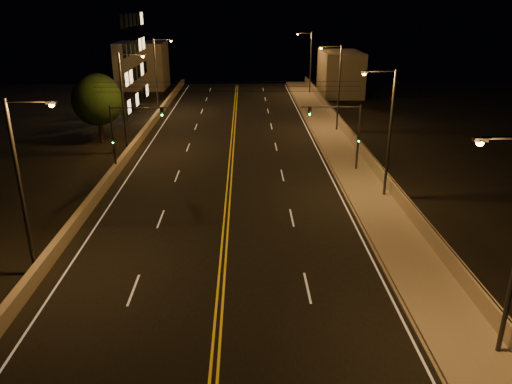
{
  "coord_description": "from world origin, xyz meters",
  "views": [
    {
      "loc": [
        1.31,
        -11.86,
        13.89
      ],
      "look_at": [
        2.0,
        18.0,
        2.5
      ],
      "focal_mm": 35.0,
      "sensor_mm": 36.0,
      "label": 1
    }
  ],
  "objects_px": {
    "streetlight_5": "(125,97)",
    "streetlight_6": "(158,71)",
    "traffic_signal_left": "(125,131)",
    "tree_0": "(97,101)",
    "traffic_signal_right": "(347,130)",
    "streetlight_2": "(337,83)",
    "streetlight_1": "(387,127)",
    "streetlight_4": "(24,179)",
    "streetlight_3": "(309,59)",
    "tree_1": "(98,95)",
    "building_tower": "(34,6)"
  },
  "relations": [
    {
      "from": "traffic_signal_right",
      "to": "streetlight_5",
      "type": "bearing_deg",
      "value": 162.6
    },
    {
      "from": "streetlight_2",
      "to": "traffic_signal_left",
      "type": "distance_m",
      "value": 24.92
    },
    {
      "from": "traffic_signal_left",
      "to": "tree_1",
      "type": "height_order",
      "value": "tree_1"
    },
    {
      "from": "streetlight_2",
      "to": "streetlight_3",
      "type": "xyz_separation_m",
      "value": [
        0.0,
        24.96,
        0.0
      ]
    },
    {
      "from": "streetlight_3",
      "to": "streetlight_6",
      "type": "xyz_separation_m",
      "value": [
        -21.46,
        -14.02,
        0.0
      ]
    },
    {
      "from": "streetlight_5",
      "to": "tree_1",
      "type": "distance_m",
      "value": 10.46
    },
    {
      "from": "tree_0",
      "to": "tree_1",
      "type": "height_order",
      "value": "tree_0"
    },
    {
      "from": "streetlight_4",
      "to": "streetlight_6",
      "type": "height_order",
      "value": "same"
    },
    {
      "from": "streetlight_2",
      "to": "tree_0",
      "type": "distance_m",
      "value": 25.7
    },
    {
      "from": "streetlight_1",
      "to": "traffic_signal_left",
      "type": "bearing_deg",
      "value": 162.94
    },
    {
      "from": "streetlight_4",
      "to": "traffic_signal_left",
      "type": "height_order",
      "value": "streetlight_4"
    },
    {
      "from": "streetlight_4",
      "to": "streetlight_5",
      "type": "distance_m",
      "value": 23.22
    },
    {
      "from": "streetlight_2",
      "to": "streetlight_4",
      "type": "xyz_separation_m",
      "value": [
        -21.46,
        -31.3,
        0.0
      ]
    },
    {
      "from": "streetlight_3",
      "to": "tree_1",
      "type": "distance_m",
      "value": 35.88
    },
    {
      "from": "streetlight_5",
      "to": "building_tower",
      "type": "distance_m",
      "value": 25.6
    },
    {
      "from": "streetlight_5",
      "to": "streetlight_6",
      "type": "relative_size",
      "value": 1.0
    },
    {
      "from": "traffic_signal_right",
      "to": "streetlight_3",
      "type": "bearing_deg",
      "value": 87.74
    },
    {
      "from": "traffic_signal_right",
      "to": "tree_0",
      "type": "bearing_deg",
      "value": 156.13
    },
    {
      "from": "tree_0",
      "to": "traffic_signal_right",
      "type": "bearing_deg",
      "value": -23.87
    },
    {
      "from": "streetlight_3",
      "to": "streetlight_4",
      "type": "relative_size",
      "value": 1.0
    },
    {
      "from": "streetlight_1",
      "to": "tree_0",
      "type": "relative_size",
      "value": 1.38
    },
    {
      "from": "traffic_signal_right",
      "to": "tree_0",
      "type": "relative_size",
      "value": 0.85
    },
    {
      "from": "traffic_signal_left",
      "to": "tree_1",
      "type": "relative_size",
      "value": 0.91
    },
    {
      "from": "tree_1",
      "to": "streetlight_2",
      "type": "bearing_deg",
      "value": -1.99
    },
    {
      "from": "streetlight_3",
      "to": "tree_0",
      "type": "distance_m",
      "value": 38.37
    },
    {
      "from": "streetlight_4",
      "to": "traffic_signal_left",
      "type": "distance_m",
      "value": 17.11
    },
    {
      "from": "tree_1",
      "to": "streetlight_1",
      "type": "bearing_deg",
      "value": -38.92
    },
    {
      "from": "streetlight_4",
      "to": "streetlight_6",
      "type": "relative_size",
      "value": 1.0
    },
    {
      "from": "streetlight_6",
      "to": "tree_0",
      "type": "bearing_deg",
      "value": -104.99
    },
    {
      "from": "streetlight_1",
      "to": "streetlight_3",
      "type": "height_order",
      "value": "same"
    },
    {
      "from": "streetlight_1",
      "to": "streetlight_6",
      "type": "xyz_separation_m",
      "value": [
        -21.46,
        31.49,
        0.0
      ]
    },
    {
      "from": "streetlight_3",
      "to": "streetlight_2",
      "type": "bearing_deg",
      "value": -90.0
    },
    {
      "from": "tree_0",
      "to": "tree_1",
      "type": "distance_m",
      "value": 4.85
    },
    {
      "from": "streetlight_3",
      "to": "streetlight_4",
      "type": "height_order",
      "value": "same"
    },
    {
      "from": "streetlight_5",
      "to": "streetlight_4",
      "type": "bearing_deg",
      "value": -90.0
    },
    {
      "from": "streetlight_2",
      "to": "streetlight_5",
      "type": "bearing_deg",
      "value": -159.37
    },
    {
      "from": "streetlight_3",
      "to": "streetlight_5",
      "type": "relative_size",
      "value": 1.0
    },
    {
      "from": "streetlight_1",
      "to": "traffic_signal_right",
      "type": "height_order",
      "value": "streetlight_1"
    },
    {
      "from": "streetlight_1",
      "to": "streetlight_4",
      "type": "xyz_separation_m",
      "value": [
        -21.46,
        -10.74,
        0.0
      ]
    },
    {
      "from": "traffic_signal_right",
      "to": "building_tower",
      "type": "xyz_separation_m",
      "value": [
        -34.71,
        25.55,
        9.71
      ]
    },
    {
      "from": "streetlight_1",
      "to": "streetlight_3",
      "type": "relative_size",
      "value": 1.0
    },
    {
      "from": "traffic_signal_left",
      "to": "streetlight_4",
      "type": "bearing_deg",
      "value": -93.88
    },
    {
      "from": "streetlight_4",
      "to": "tree_0",
      "type": "xyz_separation_m",
      "value": [
        -3.94,
        27.53,
        -1.13
      ]
    },
    {
      "from": "streetlight_3",
      "to": "streetlight_4",
      "type": "xyz_separation_m",
      "value": [
        -21.46,
        -56.26,
        0.0
      ]
    },
    {
      "from": "tree_1",
      "to": "streetlight_3",
      "type": "bearing_deg",
      "value": 42.1
    },
    {
      "from": "traffic_signal_right",
      "to": "building_tower",
      "type": "relative_size",
      "value": 0.21
    },
    {
      "from": "streetlight_5",
      "to": "tree_0",
      "type": "height_order",
      "value": "streetlight_5"
    },
    {
      "from": "streetlight_6",
      "to": "traffic_signal_left",
      "type": "xyz_separation_m",
      "value": [
        1.15,
        -25.26,
        -1.74
      ]
    },
    {
      "from": "traffic_signal_left",
      "to": "tree_0",
      "type": "bearing_deg",
      "value": 115.74
    },
    {
      "from": "streetlight_2",
      "to": "building_tower",
      "type": "relative_size",
      "value": 0.34
    }
  ]
}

